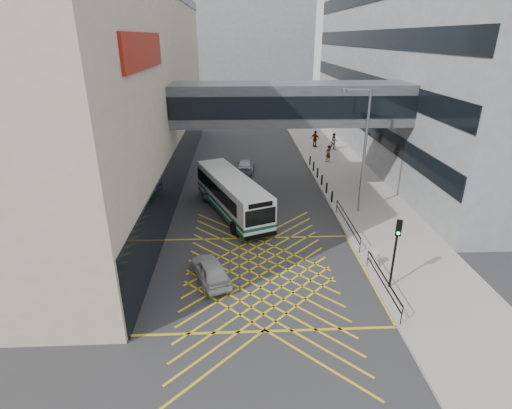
{
  "coord_description": "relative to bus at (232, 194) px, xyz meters",
  "views": [
    {
      "loc": [
        -1.06,
        -18.73,
        12.18
      ],
      "look_at": [
        0.0,
        4.0,
        2.6
      ],
      "focal_mm": 28.0,
      "sensor_mm": 36.0,
      "label": 1
    }
  ],
  "objects": [
    {
      "name": "car_dark",
      "position": [
        -1.14,
        3.7,
        -0.8
      ],
      "size": [
        2.6,
        4.83,
        1.43
      ],
      "primitive_type": "imported",
      "rotation": [
        0.0,
        0.0,
        2.96
      ],
      "color": "black",
      "rests_on": "ground"
    },
    {
      "name": "street_lamp",
      "position": [
        9.23,
        -0.45,
        3.69
      ],
      "size": [
        2.01,
        0.51,
        8.85
      ],
      "rotation": [
        0.0,
        0.0,
        -0.14
      ],
      "color": "slate",
      "rests_on": "pavement"
    },
    {
      "name": "bollards",
      "position": [
        7.83,
        6.32,
        -0.9
      ],
      "size": [
        0.14,
        10.14,
        0.9
      ],
      "color": "black",
      "rests_on": "pavement"
    },
    {
      "name": "bus",
      "position": [
        0.0,
        0.0,
        0.0
      ],
      "size": [
        5.82,
        10.22,
        2.83
      ],
      "rotation": [
        0.0,
        0.0,
        0.37
      ],
      "color": "white",
      "rests_on": "ground"
    },
    {
      "name": "pavement",
      "position": [
        10.58,
        6.32,
        -1.43
      ],
      "size": [
        6.0,
        54.0,
        0.16
      ],
      "primitive_type": "cube",
      "color": "#9E9990",
      "rests_on": "ground"
    },
    {
      "name": "pedestrian_c",
      "position": [
        9.62,
        18.37,
        -0.4
      ],
      "size": [
        1.21,
        1.15,
        1.91
      ],
      "primitive_type": "imported",
      "rotation": [
        0.0,
        0.0,
        2.43
      ],
      "color": "gray",
      "rests_on": "pavement"
    },
    {
      "name": "pedestrian_b",
      "position": [
        11.53,
        16.96,
        -0.4
      ],
      "size": [
        0.96,
        0.58,
        1.91
      ],
      "primitive_type": "imported",
      "rotation": [
        0.0,
        0.0,
        0.05
      ],
      "color": "gray",
      "rests_on": "pavement"
    },
    {
      "name": "building_whsmith",
      "position": [
        -16.41,
        7.32,
        6.48
      ],
      "size": [
        24.17,
        42.0,
        16.0
      ],
      "color": "#BCAD92",
      "rests_on": "ground"
    },
    {
      "name": "car_silver",
      "position": [
        1.21,
        9.94,
        -0.89
      ],
      "size": [
        2.12,
        4.2,
        1.26
      ],
      "primitive_type": "imported",
      "rotation": [
        0.0,
        0.0,
        3.04
      ],
      "color": "#9EA0A7",
      "rests_on": "ground"
    },
    {
      "name": "ground",
      "position": [
        1.58,
        -8.68,
        -1.51
      ],
      "size": [
        120.0,
        120.0,
        0.0
      ],
      "primitive_type": "plane",
      "color": "#333335"
    },
    {
      "name": "pedestrian_a",
      "position": [
        9.87,
        12.34,
        -0.49
      ],
      "size": [
        0.85,
        0.79,
        1.73
      ],
      "primitive_type": "imported",
      "rotation": [
        0.0,
        0.0,
        3.74
      ],
      "color": "gray",
      "rests_on": "pavement"
    },
    {
      "name": "car_white",
      "position": [
        -1.07,
        -8.93,
        -0.88
      ],
      "size": [
        2.9,
        4.28,
        1.26
      ],
      "primitive_type": "imported",
      "rotation": [
        0.0,
        0.0,
        3.5
      ],
      "color": "#BBBCBE",
      "rests_on": "ground"
    },
    {
      "name": "building_far",
      "position": [
        -0.42,
        51.32,
        7.49
      ],
      "size": [
        28.0,
        16.0,
        18.0
      ],
      "primitive_type": "cube",
      "color": "gray",
      "rests_on": "ground"
    },
    {
      "name": "box_junction",
      "position": [
        1.58,
        -8.68,
        -1.51
      ],
      "size": [
        12.0,
        9.0,
        0.01
      ],
      "color": "gold",
      "rests_on": "ground"
    },
    {
      "name": "litter_bin",
      "position": [
        8.15,
        -8.12,
        -0.93
      ],
      "size": [
        0.49,
        0.49,
        0.84
      ],
      "primitive_type": "cylinder",
      "color": "#ADA89E",
      "rests_on": "pavement"
    },
    {
      "name": "building_right",
      "position": [
        25.56,
        15.32,
        8.49
      ],
      "size": [
        24.09,
        44.0,
        20.0
      ],
      "color": "gray",
      "rests_on": "ground"
    },
    {
      "name": "skybridge",
      "position": [
        4.58,
        3.32,
        5.99
      ],
      "size": [
        20.0,
        4.1,
        3.0
      ],
      "color": "#40454A",
      "rests_on": "ground"
    },
    {
      "name": "kerb_railings",
      "position": [
        7.73,
        -6.9,
        -0.64
      ],
      "size": [
        0.05,
        12.54,
        1.0
      ],
      "color": "black",
      "rests_on": "pavement"
    },
    {
      "name": "traffic_light",
      "position": [
        8.26,
        -10.33,
        1.19
      ],
      "size": [
        0.31,
        0.47,
        3.91
      ],
      "rotation": [
        0.0,
        0.0,
        -0.32
      ],
      "color": "black",
      "rests_on": "pavement"
    }
  ]
}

